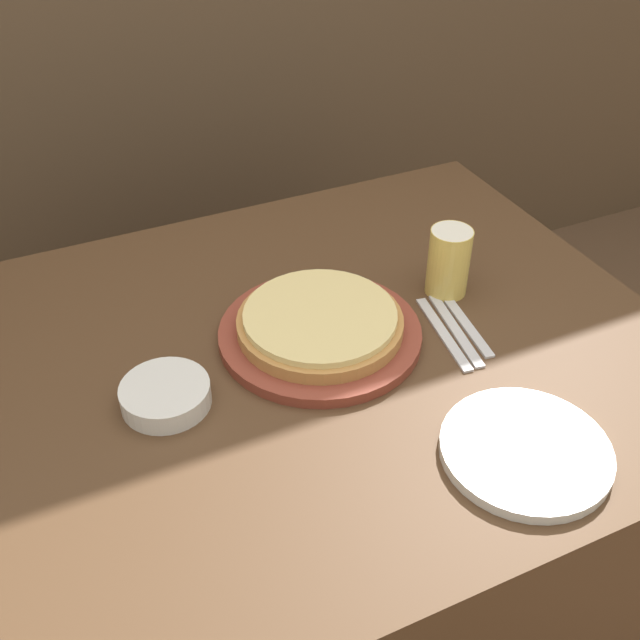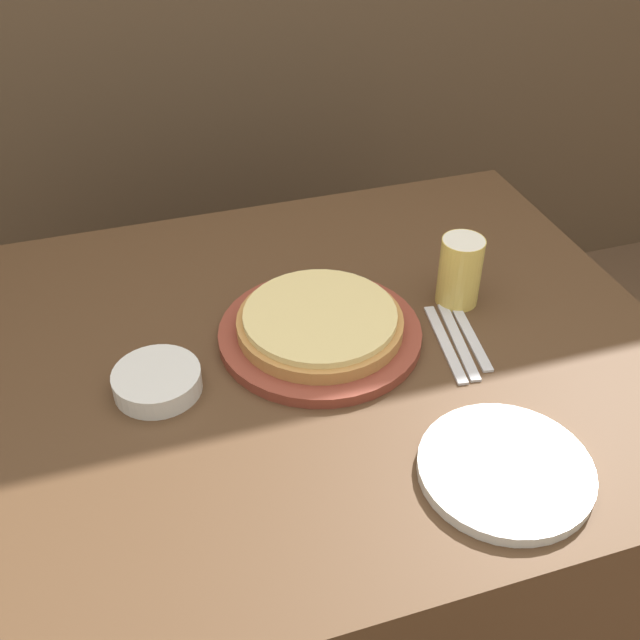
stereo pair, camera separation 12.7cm
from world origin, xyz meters
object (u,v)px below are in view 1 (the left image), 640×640
Objects in this scene: beer_glass at (449,259)px; fork at (443,333)px; side_bowl at (166,395)px; spoon at (467,326)px; dinner_knife at (455,330)px; pizza_on_board at (320,327)px; dinner_plate at (525,451)px.

fork is (-0.07, -0.11, -0.07)m from beer_glass.
side_bowl is 0.54m from spoon.
side_bowl reaches higher than dinner_knife.
side_bowl is 0.68× the size of fork.
pizza_on_board is 0.24m from dinner_knife.
beer_glass is 0.74× the size of spoon.
dinner_plate is 0.30m from dinner_knife.
dinner_knife is (0.22, -0.08, -0.02)m from pizza_on_board.
pizza_on_board is at bearing 157.84° from fork.
fork is at bearing 81.67° from dinner_plate.
spoon is at bearing 72.23° from dinner_plate.
fork is at bearing -22.16° from pizza_on_board.
beer_glass is 0.93× the size of side_bowl.
side_bowl is (-0.56, -0.08, -0.05)m from beer_glass.
fork and dinner_knife have the same top height.
fork is 0.02m from dinner_knife.
beer_glass is (0.27, 0.03, 0.05)m from pizza_on_board.
beer_glass is at bearing 56.25° from fork.
side_bowl is 0.68× the size of dinner_knife.
dinner_knife is (-0.05, -0.11, -0.07)m from beer_glass.
pizza_on_board reaches higher than dinner_knife.
beer_glass reaches higher than dinner_plate.
beer_glass is at bearing 66.11° from dinner_knife.
fork is at bearing -123.75° from beer_glass.
dinner_knife and spoon have the same top height.
beer_glass is at bearing 6.17° from pizza_on_board.
dinner_plate is 0.29m from fork.
side_bowl is at bearing 143.95° from dinner_plate.
pizza_on_board is at bearing 160.10° from dinner_knife.
beer_glass reaches higher than dinner_knife.
dinner_knife is at bearing 180.00° from spoon.
beer_glass is 0.63× the size of fork.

